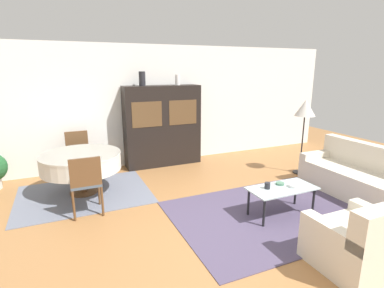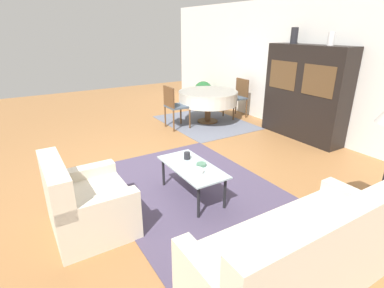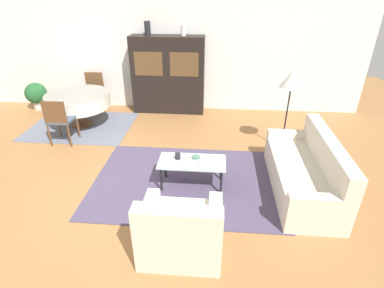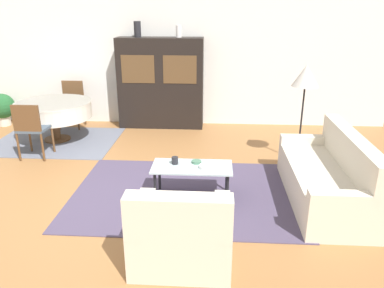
{
  "view_description": "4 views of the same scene",
  "coord_description": "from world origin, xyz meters",
  "views": [
    {
      "loc": [
        -1.76,
        -3.05,
        2.18
      ],
      "look_at": [
        0.2,
        1.4,
        0.95
      ],
      "focal_mm": 28.0,
      "sensor_mm": 36.0,
      "label": 1
    },
    {
      "loc": [
        4.13,
        -1.59,
        2.1
      ],
      "look_at": [
        1.17,
        0.24,
        0.75
      ],
      "focal_mm": 28.0,
      "sensor_mm": 36.0,
      "label": 2
    },
    {
      "loc": [
        1.5,
        -3.67,
        2.87
      ],
      "look_at": [
        1.17,
        0.24,
        0.75
      ],
      "focal_mm": 28.0,
      "sensor_mm": 36.0,
      "label": 3
    },
    {
      "loc": [
        1.45,
        -4.18,
        2.38
      ],
      "look_at": [
        1.17,
        0.24,
        0.75
      ],
      "focal_mm": 35.0,
      "sensor_mm": 36.0,
      "label": 4
    }
  ],
  "objects": [
    {
      "name": "dining_table",
      "position": [
        -1.52,
        2.32,
        0.59
      ],
      "size": [
        1.37,
        1.37,
        0.73
      ],
      "color": "brown",
      "rests_on": "dining_rug"
    },
    {
      "name": "couch",
      "position": [
        2.9,
        0.26,
        0.32
      ],
      "size": [
        0.82,
        1.98,
        0.89
      ],
      "rotation": [
        0.0,
        0.0,
        1.57
      ],
      "color": "beige",
      "rests_on": "ground_plane"
    },
    {
      "name": "bowl_small",
      "position": [
        1.22,
        0.35,
        0.46
      ],
      "size": [
        0.13,
        0.13,
        0.03
      ],
      "color": "#4C7A60",
      "rests_on": "coffee_table"
    },
    {
      "name": "armchair",
      "position": [
        1.15,
        -1.11,
        0.32
      ],
      "size": [
        0.95,
        0.81,
        0.86
      ],
      "color": "beige",
      "rests_on": "ground_plane"
    },
    {
      "name": "vase_short",
      "position": [
        0.71,
        3.36,
        1.93
      ],
      "size": [
        0.11,
        0.11,
        0.23
      ],
      "color": "white",
      "rests_on": "display_cabinet"
    },
    {
      "name": "wall_back",
      "position": [
        0.0,
        3.63,
        1.35
      ],
      "size": [
        10.0,
        0.06,
        2.7
      ],
      "color": "white",
      "rests_on": "ground_plane"
    },
    {
      "name": "floor_lamp",
      "position": [
        2.81,
        1.59,
        1.34
      ],
      "size": [
        0.41,
        0.41,
        1.56
      ],
      "color": "black",
      "rests_on": "ground_plane"
    },
    {
      "name": "display_cabinet",
      "position": [
        0.33,
        3.35,
        0.91
      ],
      "size": [
        1.72,
        0.46,
        1.82
      ],
      "color": "black",
      "rests_on": "ground_plane"
    },
    {
      "name": "coffee_table",
      "position": [
        1.17,
        0.24,
        0.4
      ],
      "size": [
        1.04,
        0.5,
        0.44
      ],
      "color": "black",
      "rests_on": "area_rug"
    },
    {
      "name": "dining_rug",
      "position": [
        -1.52,
        2.25,
        0.01
      ],
      "size": [
        2.23,
        1.71,
        0.01
      ],
      "color": "slate",
      "rests_on": "ground_plane"
    },
    {
      "name": "cup",
      "position": [
        0.94,
        0.3,
        0.49
      ],
      "size": [
        0.09,
        0.09,
        0.1
      ],
      "color": "#232328",
      "rests_on": "coffee_table"
    },
    {
      "name": "dining_chair_far",
      "position": [
        -1.52,
        3.22,
        0.55
      ],
      "size": [
        0.44,
        0.44,
        0.93
      ],
      "rotation": [
        0.0,
        0.0,
        3.14
      ],
      "color": "brown",
      "rests_on": "dining_rug"
    },
    {
      "name": "vase_tall",
      "position": [
        -0.1,
        3.36,
        1.97
      ],
      "size": [
        0.14,
        0.14,
        0.3
      ],
      "color": "#232328",
      "rests_on": "display_cabinet"
    },
    {
      "name": "area_rug",
      "position": [
        1.07,
        0.32,
        0.01
      ],
      "size": [
        3.02,
        2.15,
        0.01
      ],
      "color": "#4C425B",
      "rests_on": "ground_plane"
    },
    {
      "name": "ground_plane",
      "position": [
        0.0,
        0.0,
        0.0
      ],
      "size": [
        14.0,
        14.0,
        0.0
      ],
      "primitive_type": "plane",
      "color": "#9E6B3D"
    },
    {
      "name": "dining_chair_near",
      "position": [
        -1.52,
        1.42,
        0.55
      ],
      "size": [
        0.44,
        0.44,
        0.93
      ],
      "color": "brown",
      "rests_on": "dining_rug"
    },
    {
      "name": "bowl",
      "position": [
        1.35,
        0.19,
        0.47
      ],
      "size": [
        0.18,
        0.18,
        0.04
      ],
      "color": "white",
      "rests_on": "coffee_table"
    }
  ]
}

